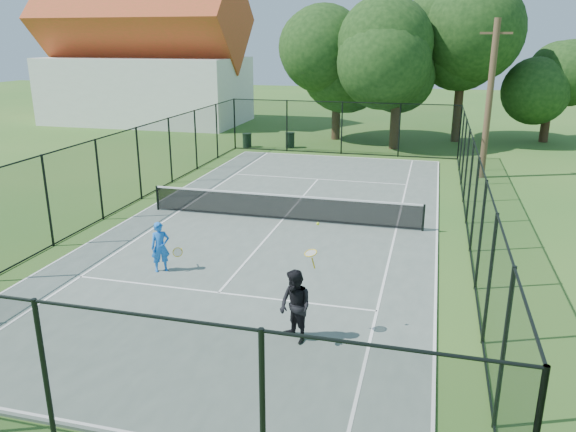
% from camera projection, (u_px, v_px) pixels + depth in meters
% --- Properties ---
extents(ground, '(120.00, 120.00, 0.00)m').
position_uv_depth(ground, '(283.00, 221.00, 20.55)').
color(ground, '#2C5D20').
extents(tennis_court, '(11.00, 24.00, 0.06)m').
position_uv_depth(tennis_court, '(283.00, 220.00, 20.54)').
color(tennis_court, '#536258').
rests_on(tennis_court, ground).
extents(tennis_net, '(10.08, 0.08, 0.95)m').
position_uv_depth(tennis_net, '(283.00, 206.00, 20.37)').
color(tennis_net, black).
rests_on(tennis_net, tennis_court).
extents(fence, '(13.10, 26.10, 3.00)m').
position_uv_depth(fence, '(282.00, 181.00, 20.10)').
color(fence, black).
rests_on(fence, ground).
extents(tree_near_left, '(6.17, 6.17, 8.05)m').
position_uv_depth(tree_near_left, '(337.00, 62.00, 35.83)').
color(tree_near_left, '#332114').
rests_on(tree_near_left, ground).
extents(tree_near_mid, '(5.71, 5.71, 7.47)m').
position_uv_depth(tree_near_mid, '(398.00, 71.00, 32.73)').
color(tree_near_mid, '#332114').
rests_on(tree_near_mid, ground).
extents(tree_near_right, '(6.47, 6.47, 8.92)m').
position_uv_depth(tree_near_right, '(463.00, 51.00, 34.82)').
color(tree_near_right, '#332114').
rests_on(tree_near_right, ground).
extents(tree_far_right, '(4.71, 4.71, 6.23)m').
position_uv_depth(tree_far_right, '(551.00, 81.00, 35.21)').
color(tree_far_right, '#332114').
rests_on(tree_far_right, ground).
extents(building, '(15.30, 8.15, 11.87)m').
position_uv_depth(building, '(145.00, 58.00, 43.44)').
color(building, silver).
rests_on(building, ground).
extents(trash_bin_left, '(0.58, 0.58, 0.86)m').
position_uv_depth(trash_bin_left, '(247.00, 140.00, 34.42)').
color(trash_bin_left, black).
rests_on(trash_bin_left, ground).
extents(trash_bin_right, '(0.58, 0.58, 0.94)m').
position_uv_depth(trash_bin_right, '(290.00, 140.00, 34.26)').
color(trash_bin_right, black).
rests_on(trash_bin_right, ground).
extents(utility_pole, '(1.40, 0.30, 7.28)m').
position_uv_depth(utility_pole, '(489.00, 99.00, 25.93)').
color(utility_pole, '#4C3823').
rests_on(utility_pole, ground).
extents(player_blue, '(0.90, 0.59, 1.44)m').
position_uv_depth(player_blue, '(160.00, 247.00, 15.81)').
color(player_blue, blue).
rests_on(player_blue, tennis_court).
extents(player_black, '(1.01, 1.05, 2.60)m').
position_uv_depth(player_black, '(295.00, 306.00, 12.08)').
color(player_black, black).
rests_on(player_black, tennis_court).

